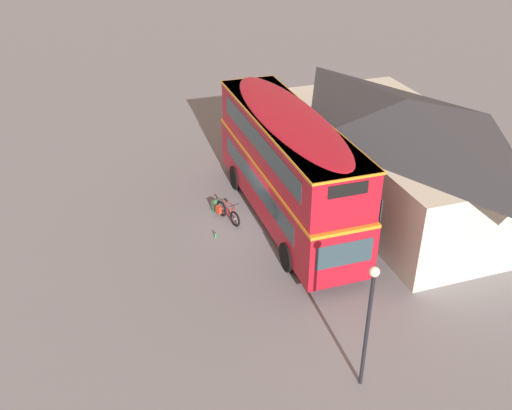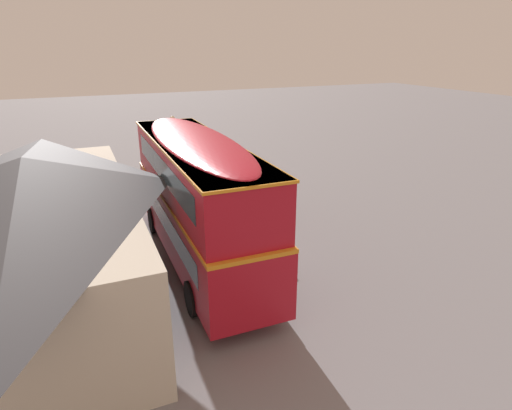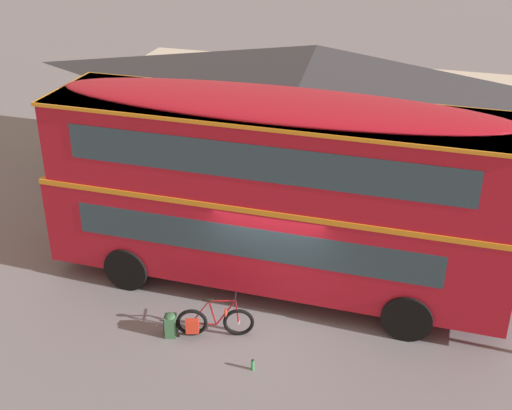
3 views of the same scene
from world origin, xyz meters
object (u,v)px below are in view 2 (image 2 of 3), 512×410
double_decker_bus (198,194)px  street_lamp (174,144)px  backpack_on_ground (281,259)px  water_bottle_green_metal (271,239)px  touring_bicycle (265,248)px

double_decker_bus → street_lamp: (9.01, -1.34, -0.08)m
double_decker_bus → backpack_on_ground: 3.85m
water_bottle_green_metal → street_lamp: (8.63, 1.83, 2.44)m
double_decker_bus → water_bottle_green_metal: (0.39, -3.17, -2.52)m
touring_bicycle → backpack_on_ground: bearing=-165.5°
touring_bicycle → water_bottle_green_metal: touring_bicycle is taller
street_lamp → backpack_on_ground: bearing=-173.4°
touring_bicycle → street_lamp: bearing=5.8°
touring_bicycle → water_bottle_green_metal: bearing=-35.8°
backpack_on_ground → water_bottle_green_metal: bearing=-16.5°
double_decker_bus → street_lamp: 9.11m
street_lamp → double_decker_bus: bearing=171.5°
water_bottle_green_metal → touring_bicycle: bearing=144.2°
double_decker_bus → water_bottle_green_metal: double_decker_bus is taller
water_bottle_green_metal → street_lamp: street_lamp is taller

